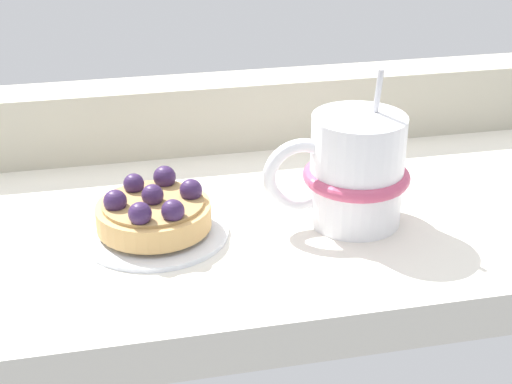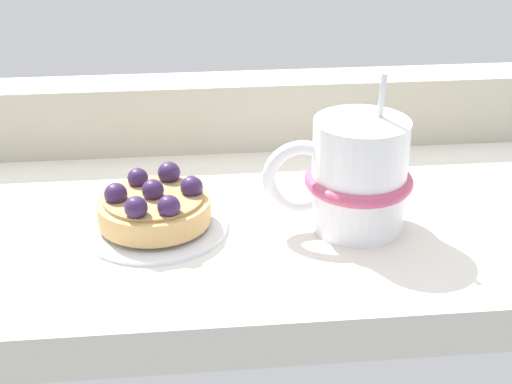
{
  "view_description": "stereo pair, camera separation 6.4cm",
  "coord_description": "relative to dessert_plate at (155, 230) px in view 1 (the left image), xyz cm",
  "views": [
    {
      "loc": [
        -7.44,
        -60.17,
        31.58
      ],
      "look_at": [
        4.85,
        -3.89,
        3.37
      ],
      "focal_mm": 53.59,
      "sensor_mm": 36.0,
      "label": 1
    },
    {
      "loc": [
        -1.11,
        -61.18,
        31.58
      ],
      "look_at": [
        4.85,
        -3.89,
        3.37
      ],
      "focal_mm": 53.59,
      "sensor_mm": 36.0,
      "label": 2
    }
  ],
  "objects": [
    {
      "name": "window_rail_back",
      "position": [
        3.76,
        18.51,
        3.21
      ],
      "size": [
        86.67,
        5.62,
        7.21
      ],
      "primitive_type": "cube",
      "color": "#B2AD99",
      "rests_on": "ground_plane"
    },
    {
      "name": "ground_plane",
      "position": [
        3.76,
        3.31,
        -2.28
      ],
      "size": [
        88.44,
        36.03,
        3.77
      ],
      "primitive_type": "cube",
      "color": "silver"
    },
    {
      "name": "dessert_plate",
      "position": [
        0.0,
        0.0,
        0.0
      ],
      "size": [
        12.44,
        12.44,
        0.84
      ],
      "color": "silver",
      "rests_on": "ground_plane"
    },
    {
      "name": "coffee_mug",
      "position": [
        16.9,
        -1.16,
        4.38
      ],
      "size": [
        12.77,
        9.15,
        13.69
      ],
      "color": "white",
      "rests_on": "ground_plane"
    },
    {
      "name": "raspberry_tart",
      "position": [
        0.02,
        -0.01,
        1.88
      ],
      "size": [
        9.6,
        9.6,
        3.86
      ],
      "color": "tan",
      "rests_on": "dessert_plate"
    }
  ]
}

